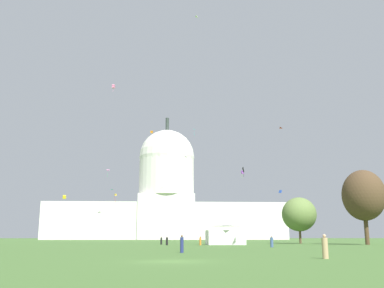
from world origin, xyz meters
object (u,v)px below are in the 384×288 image
object	(u,v)px
person_tan_near_tree_west	(325,247)
kite_blue_low	(280,191)
tree_east_far	(299,214)
kite_white_high	(195,18)
kite_pink_high	(113,86)
person_orange_mid_right	(200,241)
kite_green_mid	(160,189)
kite_red_low	(283,130)
capitol_building	(166,199)
kite_turquoise_high	(194,130)
kite_yellow_low	(64,197)
person_denim_near_tree_east	(272,242)
kite_cyan_low	(113,191)
kite_black_mid	(243,170)
kite_orange_high	(152,132)
person_navy_back_left	(182,245)
tree_east_mid	(364,195)
kite_magenta_mid	(108,172)
kite_violet_mid_b	(242,172)
event_tent	(225,231)
person_black_front_right	(167,241)
person_black_lawn_far_right	(161,241)
kite_gold_mid	(116,195)

from	to	relation	value
person_tan_near_tree_west	kite_blue_low	world-z (taller)	kite_blue_low
tree_east_far	kite_white_high	world-z (taller)	kite_white_high
kite_pink_high	person_orange_mid_right	bearing A→B (deg)	-61.94
kite_green_mid	kite_red_low	bearing A→B (deg)	-33.14
capitol_building	kite_red_low	bearing A→B (deg)	-83.75
kite_turquoise_high	kite_yellow_low	size ratio (longest dim) A/B	2.30
capitol_building	person_denim_near_tree_east	bearing A→B (deg)	-84.83
tree_east_far	kite_cyan_low	xyz separation A→B (m)	(-46.95, 50.50, 10.01)
kite_black_mid	kite_orange_high	bearing A→B (deg)	-110.90
person_orange_mid_right	person_denim_near_tree_east	xyz separation A→B (m)	(9.04, -15.51, -0.01)
person_orange_mid_right	person_navy_back_left	xyz separation A→B (m)	(-4.73, -35.98, 0.04)
person_tan_near_tree_west	person_navy_back_left	bearing A→B (deg)	-155.16
tree_east_mid	kite_white_high	world-z (taller)	kite_white_high
kite_black_mid	capitol_building	bearing A→B (deg)	-136.11
kite_magenta_mid	kite_violet_mid_b	distance (m)	61.45
event_tent	person_black_front_right	xyz separation A→B (m)	(-11.02, -3.82, -1.80)
person_tan_near_tree_west	kite_magenta_mid	size ratio (longest dim) A/B	0.60
tree_east_mid	person_orange_mid_right	bearing A→B (deg)	-174.42
event_tent	kite_green_mid	size ratio (longest dim) A/B	5.21
capitol_building	tree_east_far	size ratio (longest dim) A/B	11.20
person_black_front_right	kite_orange_high	size ratio (longest dim) A/B	0.61
capitol_building	person_black_lawn_far_right	xyz separation A→B (m)	(-1.39, -138.51, -19.61)
kite_magenta_mid	kite_violet_mid_b	world-z (taller)	kite_violet_mid_b
kite_black_mid	kite_turquoise_high	world-z (taller)	kite_turquoise_high
kite_magenta_mid	kite_red_low	distance (m)	140.11
person_black_lawn_far_right	tree_east_mid	bearing A→B (deg)	-18.12
tree_east_mid	kite_gold_mid	world-z (taller)	kite_gold_mid
kite_blue_low	kite_magenta_mid	distance (m)	106.17
person_navy_back_left	kite_orange_high	distance (m)	108.03
person_orange_mid_right	kite_gold_mid	bearing A→B (deg)	101.68
person_tan_near_tree_west	kite_yellow_low	world-z (taller)	kite_yellow_low
kite_yellow_low	kite_orange_high	bearing A→B (deg)	-179.71
person_orange_mid_right	person_black_front_right	world-z (taller)	person_black_front_right
person_denim_near_tree_east	kite_turquoise_high	distance (m)	149.92
kite_white_high	kite_violet_mid_b	bearing A→B (deg)	-174.76
tree_east_mid	kite_black_mid	xyz separation A→B (m)	(-18.46, 26.78, 8.82)
event_tent	kite_magenta_mid	bearing A→B (deg)	106.49
person_denim_near_tree_east	kite_cyan_low	xyz separation A→B (m)	(-32.60, 82.86, 15.63)
kite_black_mid	person_orange_mid_right	bearing A→B (deg)	10.17
capitol_building	kite_yellow_low	distance (m)	95.07
kite_black_mid	kite_turquoise_high	size ratio (longest dim) A/B	0.85
kite_turquoise_high	kite_white_high	world-z (taller)	kite_white_high
tree_east_mid	kite_blue_low	bearing A→B (deg)	109.03
person_orange_mid_right	kite_cyan_low	distance (m)	73.04
person_black_lawn_far_right	kite_gold_mid	xyz separation A→B (m)	(-20.62, 102.05, 18.33)
tree_east_mid	kite_blue_low	world-z (taller)	tree_east_mid
kite_red_low	kite_gold_mid	size ratio (longest dim) A/B	0.29
person_black_front_right	person_black_lawn_far_right	bearing A→B (deg)	119.84
person_black_lawn_far_right	person_denim_near_tree_east	world-z (taller)	person_denim_near_tree_east
capitol_building	event_tent	bearing A→B (deg)	-85.69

